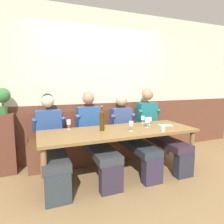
% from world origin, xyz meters
% --- Properties ---
extents(ground_plane, '(6.80, 6.80, 0.02)m').
position_xyz_m(ground_plane, '(0.00, 0.00, -0.01)').
color(ground_plane, olive).
rests_on(ground_plane, ground).
extents(room_wall_back, '(6.80, 0.08, 2.80)m').
position_xyz_m(room_wall_back, '(0.00, 1.09, 1.40)').
color(room_wall_back, beige).
rests_on(room_wall_back, ground).
extents(wood_wainscot_panel, '(6.80, 0.03, 1.06)m').
position_xyz_m(wood_wainscot_panel, '(0.00, 1.04, 0.53)').
color(wood_wainscot_panel, brown).
rests_on(wood_wainscot_panel, ground).
extents(wall_bench, '(2.68, 0.42, 0.94)m').
position_xyz_m(wall_bench, '(0.00, 0.83, 0.28)').
color(wall_bench, brown).
rests_on(wall_bench, ground).
extents(dining_table, '(2.38, 0.83, 0.74)m').
position_xyz_m(dining_table, '(0.00, 0.12, 0.66)').
color(dining_table, brown).
rests_on(dining_table, ground).
extents(person_right_seat, '(0.51, 1.30, 1.28)m').
position_xyz_m(person_right_seat, '(-0.98, 0.47, 0.62)').
color(person_right_seat, '#2C353E').
rests_on(person_right_seat, ground).
extents(person_left_seat, '(0.51, 1.29, 1.30)m').
position_xyz_m(person_left_seat, '(-0.30, 0.45, 0.63)').
color(person_left_seat, '#2D2637').
rests_on(person_left_seat, ground).
extents(person_center_left_seat, '(0.48, 1.30, 1.26)m').
position_xyz_m(person_center_left_seat, '(0.34, 0.46, 0.63)').
color(person_center_left_seat, '#302940').
rests_on(person_center_left_seat, ground).
extents(person_center_right_seat, '(0.48, 1.29, 1.34)m').
position_xyz_m(person_center_right_seat, '(0.91, 0.47, 0.66)').
color(person_center_right_seat, '#282A37').
rests_on(person_center_right_seat, ground).
extents(wine_bottle_green_tall, '(0.07, 0.07, 0.38)m').
position_xyz_m(wine_bottle_green_tall, '(-0.26, 0.17, 0.90)').
color(wine_bottle_green_tall, '#3F2B09').
rests_on(wine_bottle_green_tall, dining_table).
extents(wine_glass_mid_left, '(0.07, 0.07, 0.13)m').
position_xyz_m(wine_glass_mid_left, '(0.59, 0.42, 0.83)').
color(wine_glass_mid_left, silver).
rests_on(wine_glass_mid_left, dining_table).
extents(wine_glass_by_bottle, '(0.08, 0.08, 0.16)m').
position_xyz_m(wine_glass_by_bottle, '(0.50, 0.12, 0.84)').
color(wine_glass_by_bottle, silver).
rests_on(wine_glass_by_bottle, dining_table).
extents(wine_glass_center_front, '(0.07, 0.07, 0.15)m').
position_xyz_m(wine_glass_center_front, '(0.14, -0.01, 0.84)').
color(wine_glass_center_front, silver).
rests_on(wine_glass_center_front, dining_table).
extents(wine_glass_left_end, '(0.08, 0.08, 0.13)m').
position_xyz_m(wine_glass_left_end, '(0.63, 0.26, 0.83)').
color(wine_glass_left_end, silver).
rests_on(wine_glass_left_end, dining_table).
extents(wine_glass_near_bucket, '(0.06, 0.06, 0.15)m').
position_xyz_m(wine_glass_near_bucket, '(-0.71, 0.45, 0.84)').
color(wine_glass_near_bucket, silver).
rests_on(wine_glass_near_bucket, dining_table).
extents(water_tumbler_center, '(0.06, 0.06, 0.08)m').
position_xyz_m(water_tumbler_center, '(0.57, -0.21, 0.78)').
color(water_tumbler_center, silver).
rests_on(water_tumbler_center, dining_table).
extents(tasting_sheet_left_guest, '(0.24, 0.19, 0.00)m').
position_xyz_m(tasting_sheet_left_guest, '(0.87, 0.13, 0.74)').
color(tasting_sheet_left_guest, white).
rests_on(tasting_sheet_left_guest, dining_table).
extents(corner_pedestal, '(0.28, 0.28, 0.97)m').
position_xyz_m(corner_pedestal, '(-1.64, 0.86, 0.48)').
color(corner_pedestal, brown).
rests_on(corner_pedestal, ground).
extents(potted_plant, '(0.24, 0.24, 0.41)m').
position_xyz_m(potted_plant, '(-1.64, 0.86, 1.23)').
color(potted_plant, '#305D2D').
rests_on(potted_plant, corner_pedestal).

